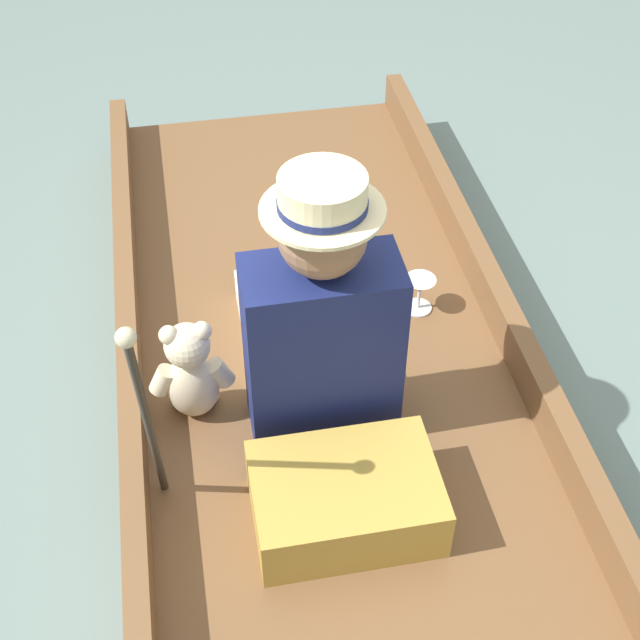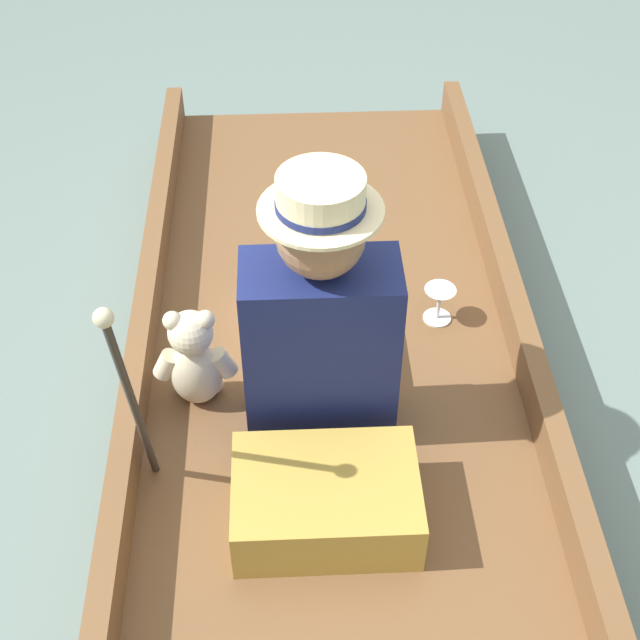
{
  "view_description": "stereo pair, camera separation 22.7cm",
  "coord_description": "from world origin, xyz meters",
  "px_view_note": "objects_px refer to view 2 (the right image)",
  "views": [
    {
      "loc": [
        -0.35,
        -1.77,
        2.05
      ],
      "look_at": [
        -0.05,
        -0.15,
        0.49
      ],
      "focal_mm": 50.0,
      "sensor_mm": 36.0,
      "label": 1
    },
    {
      "loc": [
        -0.12,
        -1.79,
        2.05
      ],
      "look_at": [
        -0.05,
        -0.15,
        0.49
      ],
      "focal_mm": 50.0,
      "sensor_mm": 36.0,
      "label": 2
    }
  ],
  "objects_px": {
    "walking_cane": "(127,387)",
    "teddy_bear": "(194,360)",
    "wine_glass": "(439,297)",
    "seated_person": "(319,323)"
  },
  "relations": [
    {
      "from": "walking_cane",
      "to": "teddy_bear",
      "type": "bearing_deg",
      "value": 73.42
    },
    {
      "from": "seated_person",
      "to": "wine_glass",
      "type": "bearing_deg",
      "value": 51.63
    },
    {
      "from": "seated_person",
      "to": "walking_cane",
      "type": "relative_size",
      "value": 1.11
    },
    {
      "from": "seated_person",
      "to": "teddy_bear",
      "type": "xyz_separation_m",
      "value": [
        -0.34,
        0.02,
        -0.15
      ]
    },
    {
      "from": "teddy_bear",
      "to": "walking_cane",
      "type": "relative_size",
      "value": 0.46
    },
    {
      "from": "wine_glass",
      "to": "walking_cane",
      "type": "height_order",
      "value": "walking_cane"
    },
    {
      "from": "teddy_bear",
      "to": "wine_glass",
      "type": "xyz_separation_m",
      "value": [
        0.73,
        0.3,
        -0.07
      ]
    },
    {
      "from": "teddy_bear",
      "to": "seated_person",
      "type": "bearing_deg",
      "value": -3.92
    },
    {
      "from": "teddy_bear",
      "to": "wine_glass",
      "type": "height_order",
      "value": "teddy_bear"
    },
    {
      "from": "walking_cane",
      "to": "wine_glass",
      "type": "bearing_deg",
      "value": 37.92
    }
  ]
}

